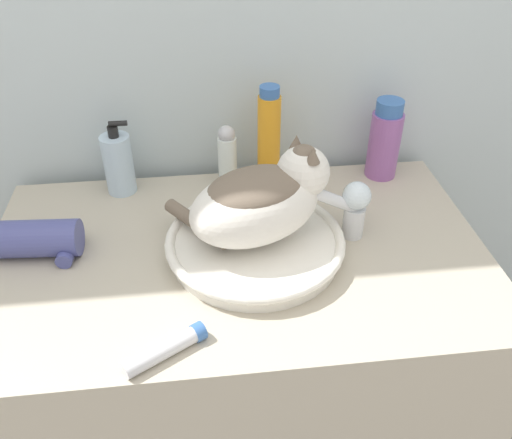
{
  "coord_description": "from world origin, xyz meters",
  "views": [
    {
      "loc": [
        -0.06,
        -0.54,
        1.54
      ],
      "look_at": [
        0.03,
        0.28,
        0.94
      ],
      "focal_mm": 38.0,
      "sensor_mm": 36.0,
      "label": 1
    }
  ],
  "objects_px": {
    "cat": "(261,198)",
    "mouthwash_bottle": "(385,140)",
    "faucet": "(350,205)",
    "cream_tube": "(167,349)",
    "hair_dryer": "(38,239)",
    "shampoo_bottle_tall": "(269,138)",
    "deodorant_stick": "(225,156)",
    "soap_pump_bottle": "(118,163)"
  },
  "relations": [
    {
      "from": "faucet",
      "to": "hair_dryer",
      "type": "distance_m",
      "value": 0.62
    },
    {
      "from": "cat",
      "to": "cream_tube",
      "type": "distance_m",
      "value": 0.33
    },
    {
      "from": "faucet",
      "to": "soap_pump_bottle",
      "type": "distance_m",
      "value": 0.53
    },
    {
      "from": "faucet",
      "to": "deodorant_stick",
      "type": "height_order",
      "value": "same"
    },
    {
      "from": "mouthwash_bottle",
      "to": "deodorant_stick",
      "type": "height_order",
      "value": "mouthwash_bottle"
    },
    {
      "from": "deodorant_stick",
      "to": "soap_pump_bottle",
      "type": "xyz_separation_m",
      "value": [
        -0.24,
        -0.0,
        -0.0
      ]
    },
    {
      "from": "cat",
      "to": "shampoo_bottle_tall",
      "type": "relative_size",
      "value": 1.37
    },
    {
      "from": "mouthwash_bottle",
      "to": "hair_dryer",
      "type": "relative_size",
      "value": 1.03
    },
    {
      "from": "cat",
      "to": "mouthwash_bottle",
      "type": "xyz_separation_m",
      "value": [
        0.33,
        0.26,
        -0.03
      ]
    },
    {
      "from": "hair_dryer",
      "to": "soap_pump_bottle",
      "type": "bearing_deg",
      "value": -119.21
    },
    {
      "from": "mouthwash_bottle",
      "to": "shampoo_bottle_tall",
      "type": "xyz_separation_m",
      "value": [
        -0.28,
        0.0,
        0.02
      ]
    },
    {
      "from": "shampoo_bottle_tall",
      "to": "soap_pump_bottle",
      "type": "xyz_separation_m",
      "value": [
        -0.34,
        -0.0,
        -0.04
      ]
    },
    {
      "from": "faucet",
      "to": "deodorant_stick",
      "type": "relative_size",
      "value": 1.05
    },
    {
      "from": "deodorant_stick",
      "to": "hair_dryer",
      "type": "bearing_deg",
      "value": -150.69
    },
    {
      "from": "faucet",
      "to": "shampoo_bottle_tall",
      "type": "relative_size",
      "value": 0.66
    },
    {
      "from": "cat",
      "to": "deodorant_stick",
      "type": "distance_m",
      "value": 0.27
    },
    {
      "from": "shampoo_bottle_tall",
      "to": "mouthwash_bottle",
      "type": "bearing_deg",
      "value": 0.0
    },
    {
      "from": "faucet",
      "to": "mouthwash_bottle",
      "type": "distance_m",
      "value": 0.27
    },
    {
      "from": "hair_dryer",
      "to": "shampoo_bottle_tall",
      "type": "bearing_deg",
      "value": -151.98
    },
    {
      "from": "cream_tube",
      "to": "hair_dryer",
      "type": "distance_m",
      "value": 0.38
    },
    {
      "from": "shampoo_bottle_tall",
      "to": "cream_tube",
      "type": "relative_size",
      "value": 1.73
    },
    {
      "from": "mouthwash_bottle",
      "to": "soap_pump_bottle",
      "type": "relative_size",
      "value": 1.09
    },
    {
      "from": "shampoo_bottle_tall",
      "to": "soap_pump_bottle",
      "type": "height_order",
      "value": "shampoo_bottle_tall"
    },
    {
      "from": "cat",
      "to": "deodorant_stick",
      "type": "bearing_deg",
      "value": 79.44
    },
    {
      "from": "faucet",
      "to": "soap_pump_bottle",
      "type": "bearing_deg",
      "value": -35.29
    },
    {
      "from": "faucet",
      "to": "mouthwash_bottle",
      "type": "relative_size",
      "value": 0.82
    },
    {
      "from": "deodorant_stick",
      "to": "cream_tube",
      "type": "xyz_separation_m",
      "value": [
        -0.13,
        -0.5,
        -0.06
      ]
    },
    {
      "from": "shampoo_bottle_tall",
      "to": "faucet",
      "type": "bearing_deg",
      "value": -60.22
    },
    {
      "from": "deodorant_stick",
      "to": "cat",
      "type": "bearing_deg",
      "value": -78.83
    },
    {
      "from": "cat",
      "to": "mouthwash_bottle",
      "type": "height_order",
      "value": "cat"
    },
    {
      "from": "soap_pump_bottle",
      "to": "hair_dryer",
      "type": "bearing_deg",
      "value": -123.27
    },
    {
      "from": "faucet",
      "to": "mouthwash_bottle",
      "type": "height_order",
      "value": "mouthwash_bottle"
    },
    {
      "from": "deodorant_stick",
      "to": "soap_pump_bottle",
      "type": "height_order",
      "value": "soap_pump_bottle"
    },
    {
      "from": "cat",
      "to": "deodorant_stick",
      "type": "xyz_separation_m",
      "value": [
        -0.05,
        0.26,
        -0.05
      ]
    },
    {
      "from": "cat",
      "to": "deodorant_stick",
      "type": "relative_size",
      "value": 2.17
    },
    {
      "from": "mouthwash_bottle",
      "to": "soap_pump_bottle",
      "type": "distance_m",
      "value": 0.62
    },
    {
      "from": "cream_tube",
      "to": "hair_dryer",
      "type": "relative_size",
      "value": 0.74
    },
    {
      "from": "deodorant_stick",
      "to": "shampoo_bottle_tall",
      "type": "height_order",
      "value": "shampoo_bottle_tall"
    },
    {
      "from": "cat",
      "to": "cream_tube",
      "type": "bearing_deg",
      "value": -148.37
    },
    {
      "from": "deodorant_stick",
      "to": "mouthwash_bottle",
      "type": "bearing_deg",
      "value": 0.0
    },
    {
      "from": "faucet",
      "to": "mouthwash_bottle",
      "type": "bearing_deg",
      "value": -131.05
    },
    {
      "from": "faucet",
      "to": "cream_tube",
      "type": "bearing_deg",
      "value": 27.3
    }
  ]
}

